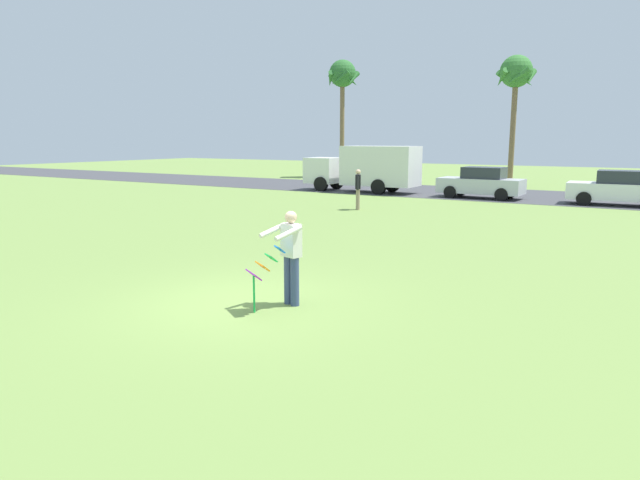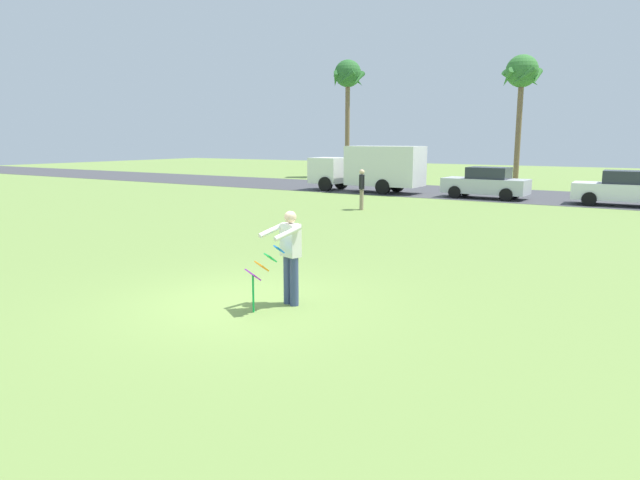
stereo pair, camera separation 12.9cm
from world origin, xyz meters
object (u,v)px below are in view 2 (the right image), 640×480
object	(u,v)px
palm_tree_left_near	(348,79)
parked_car_silver	(486,183)
parked_truck_white_box	(372,167)
kite_held	(262,268)
palm_tree_right_near	(522,77)
person_walker_near	(362,188)
parked_car_white	(624,189)
person_kite_flyer	(290,254)

from	to	relation	value
palm_tree_left_near	parked_car_silver	bearing A→B (deg)	-37.39
parked_truck_white_box	palm_tree_left_near	world-z (taller)	palm_tree_left_near
kite_held	parked_truck_white_box	size ratio (longest dim) A/B	0.17
palm_tree_right_near	person_walker_near	world-z (taller)	palm_tree_right_near
parked_car_silver	person_walker_near	distance (m)	8.17
parked_truck_white_box	parked_car_white	xyz separation A→B (m)	(12.78, 0.00, -0.64)
person_kite_flyer	palm_tree_right_near	world-z (taller)	palm_tree_right_near
kite_held	palm_tree_left_near	size ratio (longest dim) A/B	0.13
parked_car_white	person_walker_near	distance (m)	12.07
parked_truck_white_box	parked_car_white	size ratio (longest dim) A/B	1.57
parked_truck_white_box	palm_tree_right_near	world-z (taller)	palm_tree_right_near
parked_truck_white_box	parked_car_silver	size ratio (longest dim) A/B	1.58
parked_car_silver	palm_tree_left_near	size ratio (longest dim) A/B	0.47
person_kite_flyer	parked_car_silver	world-z (taller)	person_kite_flyer
parked_car_white	palm_tree_right_near	xyz separation A→B (m)	(-7.19, 10.50, 6.27)
person_kite_flyer	palm_tree_left_near	size ratio (longest dim) A/B	0.19
parked_car_silver	parked_car_white	bearing A→B (deg)	0.02
palm_tree_right_near	parked_car_silver	bearing A→B (deg)	-84.83
parked_truck_white_box	person_kite_flyer	bearing A→B (deg)	-66.90
kite_held	palm_tree_right_near	size ratio (longest dim) A/B	0.14
parked_car_white	person_walker_near	bearing A→B (deg)	-141.47
person_kite_flyer	parked_car_white	world-z (taller)	person_kite_flyer
kite_held	parked_car_silver	world-z (taller)	parked_car_silver
parked_car_silver	parked_car_white	distance (m)	6.24
person_walker_near	person_kite_flyer	bearing A→B (deg)	-67.37
kite_held	parked_truck_white_box	world-z (taller)	parked_truck_white_box
parked_truck_white_box	person_walker_near	size ratio (longest dim) A/B	3.87
parked_car_white	palm_tree_left_near	size ratio (longest dim) A/B	0.47
kite_held	parked_truck_white_box	distance (m)	23.00
parked_truck_white_box	kite_held	bearing A→B (deg)	-67.91
parked_car_white	palm_tree_right_near	bearing A→B (deg)	124.41
person_kite_flyer	parked_car_silver	bearing A→B (deg)	96.34
palm_tree_left_near	palm_tree_right_near	distance (m)	13.32
kite_held	person_walker_near	bearing A→B (deg)	111.08
parked_car_silver	palm_tree_left_near	bearing A→B (deg)	142.61
person_kite_flyer	parked_truck_white_box	xyz separation A→B (m)	(-8.84, 20.72, 0.46)
parked_car_white	palm_tree_left_near	world-z (taller)	palm_tree_left_near
parked_car_silver	palm_tree_right_near	bearing A→B (deg)	95.17
person_walker_near	palm_tree_left_near	bearing A→B (deg)	120.97
palm_tree_left_near	person_walker_near	size ratio (longest dim) A/B	5.27
person_kite_flyer	parked_car_white	bearing A→B (deg)	79.23
kite_held	parked_car_white	xyz separation A→B (m)	(4.13, 21.31, 0.00)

